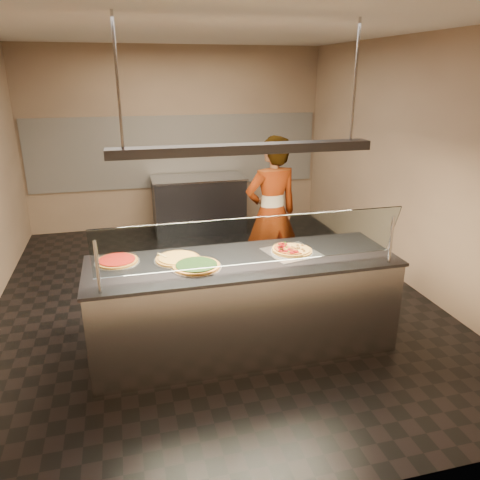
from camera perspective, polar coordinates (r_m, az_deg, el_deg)
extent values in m
cube|color=black|center=(5.75, -3.36, -6.91)|extent=(5.00, 6.00, 0.02)
cube|color=silver|center=(5.16, -4.08, 24.63)|extent=(5.00, 6.00, 0.02)
cube|color=tan|center=(8.19, -7.77, 12.06)|extent=(5.00, 0.02, 3.00)
cube|color=tan|center=(2.49, 9.62, -5.79)|extent=(5.00, 0.02, 3.00)
cube|color=tan|center=(6.22, 19.95, 8.70)|extent=(0.02, 6.00, 3.00)
cube|color=silver|center=(8.19, -7.68, 10.65)|extent=(4.90, 0.02, 1.20)
cube|color=#B7B7BC|center=(4.54, 0.38, -8.01)|extent=(2.84, 0.90, 0.90)
cube|color=#3A3A40|center=(4.34, 0.40, -2.57)|extent=(2.88, 0.94, 0.03)
cylinder|color=#B7B7BC|center=(3.77, -16.98, -3.20)|extent=(0.03, 0.03, 0.44)
cylinder|color=#B7B7BC|center=(4.41, 17.95, 0.03)|extent=(0.03, 0.03, 0.44)
cube|color=white|center=(3.93, 1.67, -0.13)|extent=(2.64, 0.18, 0.47)
cube|color=silver|center=(4.54, 6.31, -1.46)|extent=(0.55, 0.55, 0.01)
cylinder|color=silver|center=(4.53, 6.31, -1.38)|extent=(0.41, 0.41, 0.01)
cylinder|color=#5E0607|center=(4.59, 5.44, -0.45)|extent=(0.06, 0.06, 0.01)
cylinder|color=#5E0607|center=(4.59, 5.01, -0.46)|extent=(0.06, 0.06, 0.01)
cylinder|color=#5E0607|center=(4.54, 5.28, -0.67)|extent=(0.06, 0.06, 0.01)
cylinder|color=#5E0607|center=(4.51, 4.92, -0.81)|extent=(0.06, 0.06, 0.01)
cylinder|color=#5E0607|center=(4.49, 4.99, -0.92)|extent=(0.06, 0.06, 0.01)
cylinder|color=#5E0607|center=(4.45, 5.11, -1.09)|extent=(0.06, 0.06, 0.01)
cylinder|color=#5E0607|center=(4.42, 5.04, -1.23)|extent=(0.06, 0.06, 0.01)
cylinder|color=#5E0607|center=(4.42, 5.52, -1.29)|extent=(0.06, 0.06, 0.01)
cylinder|color=#5E0607|center=(4.46, 6.16, -1.10)|extent=(0.06, 0.06, 0.01)
cylinder|color=#5E0607|center=(4.39, 6.38, -1.47)|extent=(0.06, 0.06, 0.01)
cylinder|color=#5E0607|center=(4.41, 6.80, -1.38)|extent=(0.06, 0.06, 0.01)
cube|color=#19590F|center=(4.62, 5.48, -0.27)|extent=(0.02, 0.02, 0.01)
cube|color=#19590F|center=(4.58, 5.52, -0.49)|extent=(0.02, 0.02, 0.01)
cube|color=#19590F|center=(4.54, 4.80, -0.66)|extent=(0.02, 0.02, 0.01)
cube|color=#19590F|center=(4.51, 5.69, -0.81)|extent=(0.01, 0.02, 0.01)
cube|color=#19590F|center=(4.45, 5.03, -1.06)|extent=(0.02, 0.02, 0.01)
cube|color=#19590F|center=(4.44, 5.38, -1.15)|extent=(0.02, 0.02, 0.01)
cube|color=#19590F|center=(4.39, 5.93, -1.40)|extent=(0.02, 0.02, 0.01)
cube|color=#19590F|center=(4.47, 6.29, -1.05)|extent=(0.02, 0.02, 0.01)
sphere|color=#513014|center=(4.48, 6.81, -1.28)|extent=(0.03, 0.03, 0.03)
sphere|color=#513014|center=(4.49, 6.89, -1.24)|extent=(0.03, 0.03, 0.03)
sphere|color=#513014|center=(4.48, 7.78, -1.31)|extent=(0.03, 0.03, 0.03)
sphere|color=#513014|center=(4.52, 7.58, -1.14)|extent=(0.03, 0.03, 0.03)
sphere|color=#513014|center=(4.54, 7.14, -1.03)|extent=(0.03, 0.03, 0.03)
sphere|color=#513014|center=(4.54, 6.77, -1.01)|extent=(0.03, 0.03, 0.03)
sphere|color=#513014|center=(4.56, 7.11, -0.91)|extent=(0.03, 0.03, 0.03)
sphere|color=#513014|center=(4.63, 7.58, -0.63)|extent=(0.03, 0.03, 0.03)
sphere|color=#513014|center=(4.62, 7.02, -0.64)|extent=(0.03, 0.03, 0.03)
sphere|color=#513014|center=(4.56, 6.44, -0.90)|extent=(0.03, 0.03, 0.03)
sphere|color=#513014|center=(4.57, 6.35, -0.85)|extent=(0.03, 0.03, 0.03)
cylinder|color=silver|center=(4.18, -5.34, -3.31)|extent=(0.45, 0.45, 0.01)
cylinder|color=#976123|center=(4.18, -5.34, -3.14)|extent=(0.42, 0.42, 0.02)
cylinder|color=black|center=(4.17, -5.35, -2.96)|extent=(0.37, 0.37, 0.01)
cylinder|color=silver|center=(4.37, -7.60, -2.37)|extent=(0.44, 0.44, 0.01)
cylinder|color=#976123|center=(4.37, -7.61, -2.23)|extent=(0.41, 0.41, 0.02)
cylinder|color=gold|center=(4.36, -7.62, -2.08)|extent=(0.35, 0.35, 0.01)
cylinder|color=silver|center=(4.43, -14.75, -2.57)|extent=(0.41, 0.41, 0.01)
cylinder|color=#976123|center=(4.42, -14.77, -2.44)|extent=(0.38, 0.38, 0.02)
cylinder|color=maroon|center=(4.42, -14.78, -2.28)|extent=(0.33, 0.33, 0.01)
cube|color=#B7B7BC|center=(4.37, -7.66, -2.02)|extent=(0.17, 0.16, 0.00)
cylinder|color=#D7B563|center=(4.41, -9.44, -1.89)|extent=(0.09, 0.14, 0.02)
cube|color=#3A3A40|center=(7.99, -5.05, 4.28)|extent=(1.50, 0.70, 0.90)
cube|color=#B7B7BC|center=(7.88, -5.15, 7.54)|extent=(1.54, 0.74, 0.03)
imported|color=#2C292E|center=(5.71, 3.86, 3.19)|extent=(0.75, 0.56, 1.89)
cube|color=#3A3A40|center=(4.07, 0.43, 11.05)|extent=(2.30, 0.18, 0.08)
cylinder|color=#B7B7BC|center=(3.89, -14.71, 18.12)|extent=(0.02, 0.02, 1.01)
cylinder|color=#B7B7BC|center=(4.39, 13.88, 18.29)|extent=(0.02, 0.02, 1.01)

